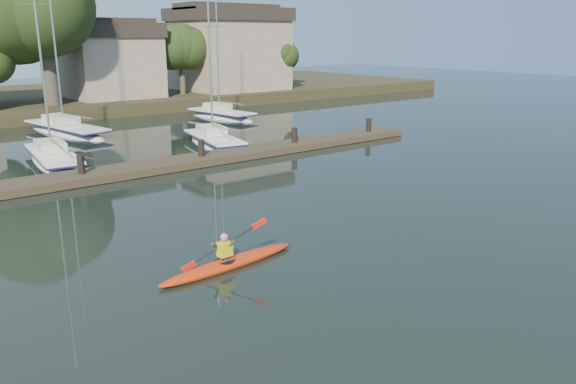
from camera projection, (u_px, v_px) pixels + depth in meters
ground at (358, 263)px, 15.90m from camera, size 160.00×160.00×0.00m
kayak at (229, 261)px, 15.59m from camera, size 4.54×0.91×1.44m
dock at (146, 168)px, 26.43m from camera, size 34.00×2.00×1.80m
sailboat_2 at (54, 166)px, 28.40m from camera, size 2.67×8.09×13.14m
sailboat_3 at (214, 148)px, 32.99m from camera, size 3.24×7.43×11.62m
sailboat_6 at (67, 136)px, 36.89m from camera, size 3.72×9.75×15.17m
sailboat_7 at (222, 120)px, 43.68m from camera, size 3.11×7.61×11.92m
shore at (26, 72)px, 46.43m from camera, size 90.00×25.25×12.75m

